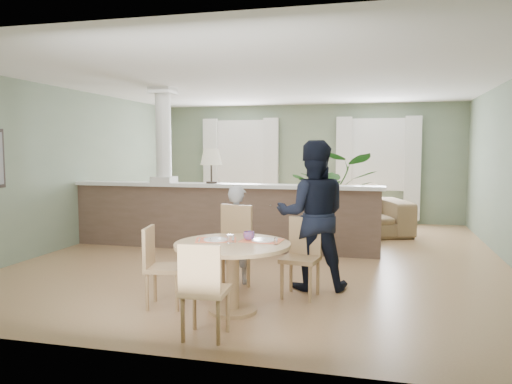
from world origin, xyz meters
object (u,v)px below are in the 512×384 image
(man_person, at_px, (312,215))
(chair_far_boy, at_px, (231,243))
(sofa, at_px, (321,211))
(chair_far_man, at_px, (302,253))
(houseplant, at_px, (334,198))
(chair_side, at_px, (159,263))
(dining_table, at_px, (233,257))
(chair_near, at_px, (203,287))
(child_person, at_px, (237,234))

(man_person, bearing_deg, chair_far_boy, 1.90)
(sofa, relative_size, chair_far_man, 3.71)
(chair_far_boy, bearing_deg, man_person, 27.54)
(houseplant, bearing_deg, chair_side, -110.08)
(dining_table, xyz_separation_m, chair_near, (-0.03, -0.80, -0.09))
(houseplant, height_order, child_person, houseplant)
(houseplant, relative_size, child_person, 1.31)
(sofa, bearing_deg, man_person, -104.60)
(chair_far_boy, xyz_separation_m, chair_far_man, (0.88, -0.11, -0.06))
(houseplant, bearing_deg, chair_far_boy, -106.71)
(dining_table, bearing_deg, chair_side, -178.51)
(dining_table, height_order, chair_near, chair_near)
(chair_near, distance_m, child_person, 1.93)
(chair_side, bearing_deg, man_person, -64.13)
(child_person, bearing_deg, chair_far_boy, 100.48)
(chair_far_boy, relative_size, chair_far_man, 1.12)
(man_person, bearing_deg, child_person, -12.25)
(chair_far_boy, distance_m, chair_far_man, 0.89)
(houseplant, bearing_deg, sofa, 113.20)
(chair_near, bearing_deg, houseplant, -101.01)
(child_person, bearing_deg, dining_table, 115.78)
(houseplant, bearing_deg, child_person, -107.92)
(dining_table, relative_size, child_person, 0.97)
(chair_far_boy, height_order, chair_far_man, chair_far_boy)
(chair_far_man, height_order, chair_side, chair_far_man)
(chair_near, bearing_deg, dining_table, -95.25)
(sofa, distance_m, chair_side, 4.93)
(houseplant, xyz_separation_m, man_person, (0.00, -2.96, 0.08))
(chair_near, bearing_deg, man_person, -113.32)
(chair_far_boy, bearing_deg, chair_far_man, 8.13)
(chair_far_man, distance_m, man_person, 0.52)
(sofa, bearing_deg, child_person, -119.34)
(chair_far_man, bearing_deg, child_person, 166.65)
(sofa, distance_m, chair_near, 5.58)
(chair_near, relative_size, child_person, 0.71)
(houseplant, height_order, chair_far_man, houseplant)
(chair_far_man, bearing_deg, dining_table, -119.99)
(sofa, relative_size, chair_far_boy, 3.32)
(child_person, bearing_deg, chair_side, 76.01)
(houseplant, distance_m, chair_far_boy, 3.32)
(child_person, bearing_deg, chair_far_man, 169.85)
(chair_far_boy, bearing_deg, dining_table, -56.53)
(sofa, relative_size, dining_table, 2.77)
(dining_table, distance_m, chair_far_man, 0.97)
(chair_side, bearing_deg, chair_far_boy, -41.48)
(houseplant, relative_size, man_person, 0.91)
(houseplant, relative_size, dining_table, 1.36)
(man_person, bearing_deg, chair_near, 58.97)
(sofa, height_order, chair_far_man, sofa)
(houseplant, distance_m, child_person, 3.08)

